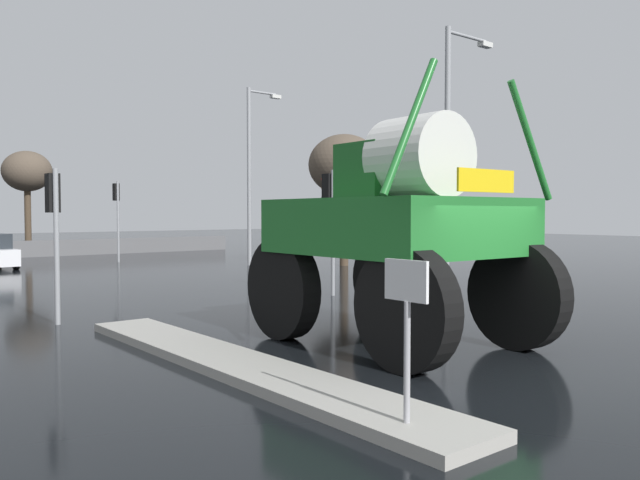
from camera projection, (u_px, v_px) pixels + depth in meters
name	position (u px, v px, depth m)	size (l,w,h in m)	color
ground_plane	(101.00, 279.00, 23.40)	(120.00, 120.00, 0.00)	black
median_island	(237.00, 364.00, 9.76)	(1.14, 9.08, 0.15)	#9E9B93
lane_arrow_sign	(406.00, 311.00, 6.78)	(0.07, 0.60, 1.74)	#99999E
oversize_sprayer	(398.00, 231.00, 11.58)	(4.10, 5.29, 4.68)	black
traffic_signal_near_left	(54.00, 211.00, 13.74)	(0.24, 0.54, 3.34)	gray
traffic_signal_near_right	(329.00, 204.00, 18.57)	(0.24, 0.54, 3.63)	gray
traffic_signal_far_left	(117.00, 203.00, 31.32)	(0.24, 0.55, 3.95)	gray
streetlight_near_right	(451.00, 144.00, 19.76)	(2.18, 0.24, 8.08)	gray
streetlight_far_right	(252.00, 167.00, 29.27)	(1.83, 0.24, 8.10)	gray
bare_tree_right	(344.00, 166.00, 29.11)	(3.26, 3.26, 5.98)	#473828
bare_tree_far_center	(27.00, 173.00, 37.59)	(2.79, 2.79, 6.06)	#473828
roadside_barrier	(7.00, 250.00, 34.17)	(26.68, 0.24, 0.90)	#59595B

